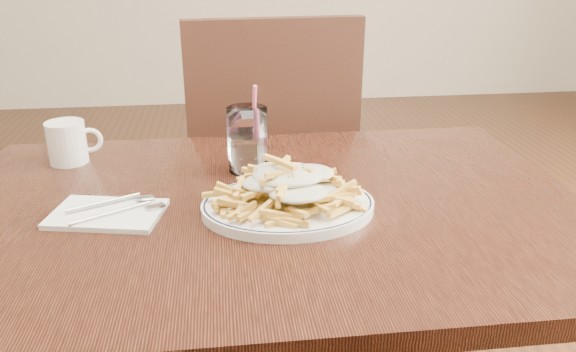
{
  "coord_description": "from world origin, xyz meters",
  "views": [
    {
      "loc": [
        -0.08,
        -0.95,
        1.2
      ],
      "look_at": [
        0.03,
        -0.04,
        0.82
      ],
      "focal_mm": 35.0,
      "sensor_mm": 36.0,
      "label": 1
    }
  ],
  "objects": [
    {
      "name": "coffee_mug",
      "position": [
        -0.42,
        0.26,
        0.8
      ],
      "size": [
        0.12,
        0.08,
        0.09
      ],
      "color": "white",
      "rests_on": "table"
    },
    {
      "name": "cutlery",
      "position": [
        -0.29,
        -0.02,
        0.76
      ],
      "size": [
        0.18,
        0.14,
        0.01
      ],
      "color": "silver",
      "rests_on": "napkin"
    },
    {
      "name": "napkin",
      "position": [
        -0.29,
        -0.02,
        0.75
      ],
      "size": [
        0.21,
        0.16,
        0.01
      ],
      "primitive_type": "cube",
      "rotation": [
        0.0,
        0.0,
        -0.21
      ],
      "color": "white",
      "rests_on": "table"
    },
    {
      "name": "fries_plate",
      "position": [
        0.03,
        -0.04,
        0.76
      ],
      "size": [
        0.34,
        0.31,
        0.02
      ],
      "color": "white",
      "rests_on": "table"
    },
    {
      "name": "loaded_fries",
      "position": [
        0.03,
        -0.04,
        0.81
      ],
      "size": [
        0.29,
        0.27,
        0.07
      ],
      "color": "gold",
      "rests_on": "fries_plate"
    },
    {
      "name": "table",
      "position": [
        0.0,
        0.0,
        0.67
      ],
      "size": [
        1.2,
        0.8,
        0.75
      ],
      "color": "black",
      "rests_on": "ground"
    },
    {
      "name": "chair_far",
      "position": [
        0.05,
        0.62,
        0.58
      ],
      "size": [
        0.51,
        0.51,
        1.03
      ],
      "color": "black",
      "rests_on": "ground"
    },
    {
      "name": "water_glass",
      "position": [
        -0.03,
        0.17,
        0.81
      ],
      "size": [
        0.08,
        0.08,
        0.19
      ],
      "color": "white",
      "rests_on": "table"
    }
  ]
}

